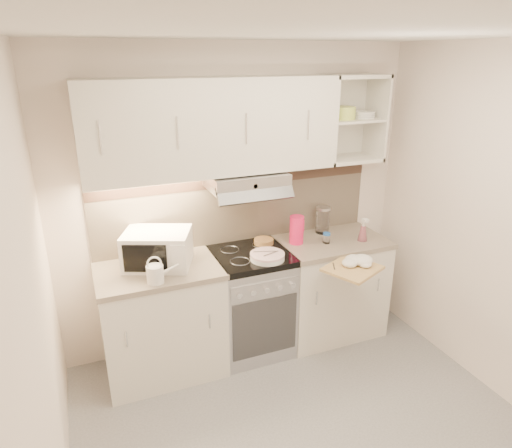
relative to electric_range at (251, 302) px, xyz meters
name	(u,v)px	position (x,y,z in m)	size (l,w,h in m)	color
ground	(312,439)	(0.00, -1.10, -0.45)	(3.00, 3.00, 0.00)	#959598
room_shell	(295,189)	(0.00, -0.73, 1.18)	(3.04, 2.84, 2.52)	silver
base_cabinet_left	(162,322)	(-0.75, 0.00, -0.02)	(0.90, 0.60, 0.86)	silver
worktop_left	(158,271)	(-0.75, 0.00, 0.43)	(0.92, 0.62, 0.04)	gray
base_cabinet_right	(329,288)	(0.75, 0.00, -0.02)	(0.90, 0.60, 0.86)	silver
worktop_right	(332,242)	(0.75, 0.00, 0.43)	(0.92, 0.62, 0.04)	gray
electric_range	(251,302)	(0.00, 0.00, 0.00)	(0.60, 0.60, 0.90)	#B7B7BC
microwave	(158,249)	(-0.73, 0.05, 0.58)	(0.58, 0.51, 0.27)	white
watering_can	(156,273)	(-0.80, -0.22, 0.52)	(0.23, 0.12, 0.20)	white
plate_stack	(267,256)	(0.07, -0.16, 0.47)	(0.27, 0.27, 0.06)	silver
bread_loaf	(264,241)	(0.17, 0.14, 0.47)	(0.16, 0.16, 0.04)	olive
pink_pitcher	(297,230)	(0.43, 0.05, 0.57)	(0.13, 0.12, 0.24)	#F91A59
glass_jar	(323,220)	(0.75, 0.17, 0.57)	(0.13, 0.13, 0.24)	white
spice_jar	(327,238)	(0.67, -0.05, 0.50)	(0.06, 0.06, 0.09)	silver
spray_bottle	(363,231)	(0.98, -0.12, 0.53)	(0.08, 0.08, 0.22)	pink
cutting_board	(352,269)	(0.63, -0.50, 0.42)	(0.38, 0.34, 0.02)	tan
dish_towel	(359,263)	(0.67, -0.52, 0.47)	(0.29, 0.24, 0.08)	white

